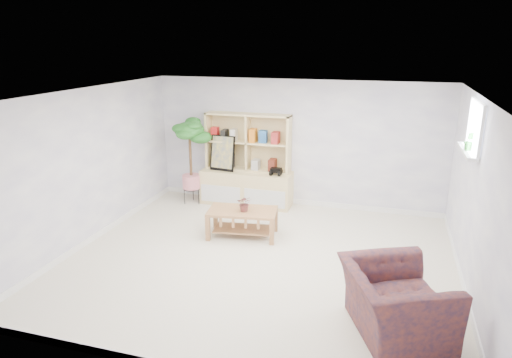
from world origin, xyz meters
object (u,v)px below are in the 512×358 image
(storage_unit, at_px, (246,160))
(coffee_table, at_px, (243,223))
(armchair, at_px, (395,298))
(floor_tree, at_px, (191,162))

(storage_unit, xyz_separation_m, coffee_table, (0.40, -1.49, -0.65))
(storage_unit, distance_m, armchair, 4.48)
(coffee_table, height_order, armchair, armchair)
(coffee_table, height_order, floor_tree, floor_tree)
(floor_tree, distance_m, armchair, 5.01)
(coffee_table, distance_m, floor_tree, 1.99)
(storage_unit, relative_size, armchair, 1.53)
(storage_unit, height_order, coffee_table, storage_unit)
(coffee_table, xyz_separation_m, armchair, (2.38, -1.98, 0.20))
(storage_unit, bearing_deg, coffee_table, -74.82)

